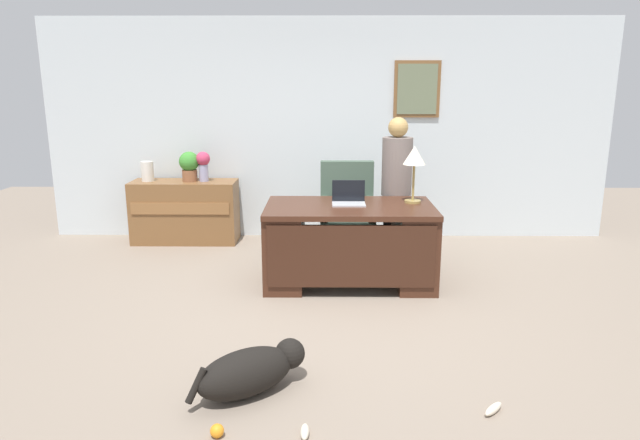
% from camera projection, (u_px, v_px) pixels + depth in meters
% --- Properties ---
extents(ground_plane, '(12.00, 12.00, 0.00)m').
position_uv_depth(ground_plane, '(329.00, 313.00, 4.88)').
color(ground_plane, gray).
extents(back_wall, '(7.00, 0.16, 2.70)m').
position_uv_depth(back_wall, '(329.00, 130.00, 7.08)').
color(back_wall, silver).
rests_on(back_wall, ground_plane).
extents(desk, '(1.62, 0.93, 0.78)m').
position_uv_depth(desk, '(349.00, 242.00, 5.52)').
color(desk, '#422316').
rests_on(desk, ground_plane).
extents(credenza, '(1.27, 0.50, 0.76)m').
position_uv_depth(credenza, '(185.00, 211.00, 6.99)').
color(credenza, brown).
rests_on(credenza, ground_plane).
extents(armchair, '(0.60, 0.59, 1.07)m').
position_uv_depth(armchair, '(347.00, 215.00, 6.37)').
color(armchair, '#475B4C').
rests_on(armchair, ground_plane).
extents(person_standing, '(0.32, 0.32, 1.58)m').
position_uv_depth(person_standing, '(396.00, 190.00, 6.05)').
color(person_standing, '#262323').
rests_on(person_standing, ground_plane).
extents(dog_lying, '(0.72, 0.62, 0.30)m').
position_uv_depth(dog_lying, '(251.00, 371.00, 3.59)').
color(dog_lying, black).
rests_on(dog_lying, ground_plane).
extents(laptop, '(0.32, 0.22, 0.23)m').
position_uv_depth(laptop, '(349.00, 198.00, 5.51)').
color(laptop, '#B2B5BA').
rests_on(laptop, desk).
extents(desk_lamp, '(0.22, 0.22, 0.56)m').
position_uv_depth(desk_lamp, '(414.00, 159.00, 5.49)').
color(desk_lamp, '#9E8447').
rests_on(desk_lamp, desk).
extents(vase_with_flowers, '(0.17, 0.17, 0.36)m').
position_uv_depth(vase_with_flowers, '(203.00, 164.00, 6.85)').
color(vase_with_flowers, '#9D9EC4').
rests_on(vase_with_flowers, credenza).
extents(vase_empty, '(0.15, 0.15, 0.24)m').
position_uv_depth(vase_empty, '(147.00, 171.00, 6.88)').
color(vase_empty, silver).
rests_on(vase_empty, credenza).
extents(potted_plant, '(0.24, 0.24, 0.36)m').
position_uv_depth(potted_plant, '(189.00, 165.00, 6.86)').
color(potted_plant, brown).
rests_on(potted_plant, credenza).
extents(dog_toy_ball, '(0.08, 0.08, 0.08)m').
position_uv_depth(dog_toy_ball, '(217.00, 431.00, 3.16)').
color(dog_toy_ball, orange).
rests_on(dog_toy_ball, ground_plane).
extents(dog_toy_bone, '(0.16, 0.16, 0.05)m').
position_uv_depth(dog_toy_bone, '(493.00, 409.00, 3.40)').
color(dog_toy_bone, beige).
rests_on(dog_toy_bone, ground_plane).
extents(dog_toy_plush, '(0.05, 0.14, 0.05)m').
position_uv_depth(dog_toy_plush, '(305.00, 432.00, 3.18)').
color(dog_toy_plush, beige).
rests_on(dog_toy_plush, ground_plane).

